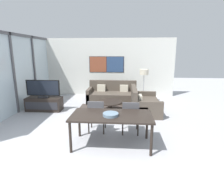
{
  "coord_description": "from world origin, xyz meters",
  "views": [
    {
      "loc": [
        0.99,
        -2.94,
        2.16
      ],
      "look_at": [
        0.59,
        2.61,
        0.95
      ],
      "focal_mm": 28.0,
      "sensor_mm": 36.0,
      "label": 1
    }
  ],
  "objects": [
    {
      "name": "wall_back",
      "position": [
        0.0,
        5.62,
        1.41
      ],
      "size": [
        6.74,
        0.09,
        2.8
      ],
      "color": "silver",
      "rests_on": "ground_plane"
    },
    {
      "name": "dining_chair_left",
      "position": [
        0.26,
        1.46,
        0.51
      ],
      "size": [
        0.46,
        0.46,
        0.9
      ],
      "color": "#4C4C51",
      "rests_on": "ground_plane"
    },
    {
      "name": "floor_lamp",
      "position": [
        1.8,
        4.33,
        1.24
      ],
      "size": [
        0.37,
        0.37,
        1.45
      ],
      "color": "#2D2D33",
      "rests_on": "ground_plane"
    },
    {
      "name": "dining_table",
      "position": [
        0.71,
        0.81,
        0.68
      ],
      "size": [
        1.84,
        0.88,
        0.75
      ],
      "color": "black",
      "rests_on": "ground_plane"
    },
    {
      "name": "window_wall_left",
      "position": [
        -2.86,
        2.81,
        1.53
      ],
      "size": [
        0.07,
        5.62,
        2.8
      ],
      "color": "silver",
      "rests_on": "ground_plane"
    },
    {
      "name": "tv_console",
      "position": [
        -1.98,
        3.1,
        0.25
      ],
      "size": [
        1.29,
        0.49,
        0.5
      ],
      "color": "black",
      "rests_on": "ground_plane"
    },
    {
      "name": "television",
      "position": [
        -1.98,
        3.11,
        0.83
      ],
      "size": [
        1.25,
        0.2,
        0.66
      ],
      "color": "#2D2D33",
      "rests_on": "tv_console"
    },
    {
      "name": "sofa_main",
      "position": [
        0.47,
        4.5,
        0.28
      ],
      "size": [
        2.12,
        0.98,
        0.89
      ],
      "color": "#51473D",
      "rests_on": "ground_plane"
    },
    {
      "name": "ground_plane",
      "position": [
        0.0,
        0.0,
        0.0
      ],
      "size": [
        24.0,
        24.0,
        0.0
      ],
      "primitive_type": "plane",
      "color": "#B2B2B7"
    },
    {
      "name": "sofa_side",
      "position": [
        1.67,
        3.22,
        0.28
      ],
      "size": [
        0.98,
        1.6,
        0.89
      ],
      "rotation": [
        0.0,
        0.0,
        1.57
      ],
      "color": "#51473D",
      "rests_on": "ground_plane"
    },
    {
      "name": "coffee_table",
      "position": [
        0.47,
        3.16,
        0.29
      ],
      "size": [
        0.9,
        0.9,
        0.38
      ],
      "color": "black",
      "rests_on": "ground_plane"
    },
    {
      "name": "dining_chair_centre",
      "position": [
        1.16,
        1.43,
        0.51
      ],
      "size": [
        0.46,
        0.46,
        0.9
      ],
      "color": "#4C4C51",
      "rests_on": "ground_plane"
    },
    {
      "name": "fruit_bowl",
      "position": [
        0.69,
        0.74,
        0.79
      ],
      "size": [
        0.35,
        0.35,
        0.06
      ],
      "color": "slate",
      "rests_on": "dining_table"
    },
    {
      "name": "area_rug",
      "position": [
        0.47,
        3.16,
        0.0
      ],
      "size": [
        2.46,
        1.72,
        0.01
      ],
      "color": "#473D38",
      "rests_on": "ground_plane"
    }
  ]
}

